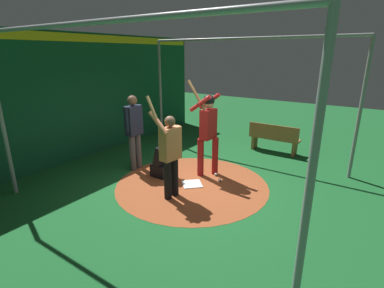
{
  "coord_description": "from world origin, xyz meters",
  "views": [
    {
      "loc": [
        3.28,
        -4.87,
        2.81
      ],
      "look_at": [
        0.0,
        0.0,
        0.95
      ],
      "focal_mm": 26.94,
      "sensor_mm": 36.0,
      "label": 1
    }
  ],
  "objects_px": {
    "home_plate": "(192,184)",
    "visitor": "(170,152)",
    "baseball_2": "(216,174)",
    "umpire": "(134,128)",
    "baseball_0": "(172,178)",
    "batter": "(208,127)",
    "catcher": "(163,161)",
    "bench": "(274,138)",
    "baseball_1": "(220,180)"
  },
  "relations": [
    {
      "from": "visitor",
      "to": "bench",
      "type": "height_order",
      "value": "visitor"
    },
    {
      "from": "visitor",
      "to": "baseball_0",
      "type": "distance_m",
      "value": 1.23
    },
    {
      "from": "visitor",
      "to": "baseball_2",
      "type": "xyz_separation_m",
      "value": [
        0.25,
        1.41,
        -0.93
      ]
    },
    {
      "from": "batter",
      "to": "baseball_2",
      "type": "distance_m",
      "value": 1.17
    },
    {
      "from": "baseball_0",
      "to": "home_plate",
      "type": "bearing_deg",
      "value": 7.92
    },
    {
      "from": "bench",
      "to": "baseball_0",
      "type": "distance_m",
      "value": 3.49
    },
    {
      "from": "visitor",
      "to": "umpire",
      "type": "bearing_deg",
      "value": 164.54
    },
    {
      "from": "umpire",
      "to": "baseball_0",
      "type": "height_order",
      "value": "umpire"
    },
    {
      "from": "home_plate",
      "to": "batter",
      "type": "relative_size",
      "value": 0.19
    },
    {
      "from": "umpire",
      "to": "visitor",
      "type": "bearing_deg",
      "value": -22.56
    },
    {
      "from": "baseball_1",
      "to": "baseball_2",
      "type": "xyz_separation_m",
      "value": [
        -0.23,
        0.24,
        0.0
      ]
    },
    {
      "from": "home_plate",
      "to": "baseball_0",
      "type": "relative_size",
      "value": 5.68
    },
    {
      "from": "umpire",
      "to": "baseball_1",
      "type": "xyz_separation_m",
      "value": [
        2.13,
        0.49,
        -1.01
      ]
    },
    {
      "from": "umpire",
      "to": "bench",
      "type": "distance_m",
      "value": 4.07
    },
    {
      "from": "home_plate",
      "to": "visitor",
      "type": "xyz_separation_m",
      "value": [
        -0.04,
        -0.71,
        0.97
      ]
    },
    {
      "from": "umpire",
      "to": "bench",
      "type": "height_order",
      "value": "umpire"
    },
    {
      "from": "home_plate",
      "to": "bench",
      "type": "relative_size",
      "value": 0.29
    },
    {
      "from": "home_plate",
      "to": "catcher",
      "type": "height_order",
      "value": "catcher"
    },
    {
      "from": "umpire",
      "to": "catcher",
      "type": "bearing_deg",
      "value": 1.77
    },
    {
      "from": "batter",
      "to": "visitor",
      "type": "distance_m",
      "value": 1.4
    },
    {
      "from": "visitor",
      "to": "baseball_2",
      "type": "height_order",
      "value": "visitor"
    },
    {
      "from": "home_plate",
      "to": "umpire",
      "type": "bearing_deg",
      "value": -179.12
    },
    {
      "from": "batter",
      "to": "baseball_1",
      "type": "height_order",
      "value": "batter"
    },
    {
      "from": "batter",
      "to": "visitor",
      "type": "height_order",
      "value": "batter"
    },
    {
      "from": "baseball_0",
      "to": "baseball_2",
      "type": "height_order",
      "value": "same"
    },
    {
      "from": "umpire",
      "to": "baseball_0",
      "type": "distance_m",
      "value": 1.56
    },
    {
      "from": "home_plate",
      "to": "visitor",
      "type": "distance_m",
      "value": 1.2
    },
    {
      "from": "home_plate",
      "to": "baseball_2",
      "type": "relative_size",
      "value": 5.68
    },
    {
      "from": "visitor",
      "to": "baseball_2",
      "type": "relative_size",
      "value": 27.73
    },
    {
      "from": "visitor",
      "to": "bench",
      "type": "distance_m",
      "value": 3.99
    },
    {
      "from": "visitor",
      "to": "baseball_1",
      "type": "relative_size",
      "value": 27.73
    },
    {
      "from": "catcher",
      "to": "umpire",
      "type": "distance_m",
      "value": 1.09
    },
    {
      "from": "home_plate",
      "to": "batter",
      "type": "xyz_separation_m",
      "value": [
        -0.01,
        0.67,
        1.18
      ]
    },
    {
      "from": "home_plate",
      "to": "bench",
      "type": "height_order",
      "value": "bench"
    },
    {
      "from": "catcher",
      "to": "visitor",
      "type": "height_order",
      "value": "visitor"
    },
    {
      "from": "baseball_2",
      "to": "umpire",
      "type": "bearing_deg",
      "value": -159.07
    },
    {
      "from": "batter",
      "to": "baseball_2",
      "type": "relative_size",
      "value": 30.28
    },
    {
      "from": "umpire",
      "to": "baseball_2",
      "type": "xyz_separation_m",
      "value": [
        1.9,
        0.73,
        -1.01
      ]
    },
    {
      "from": "batter",
      "to": "baseball_0",
      "type": "xyz_separation_m",
      "value": [
        -0.5,
        -0.74,
        -1.15
      ]
    },
    {
      "from": "batter",
      "to": "home_plate",
      "type": "bearing_deg",
      "value": -89.12
    },
    {
      "from": "baseball_1",
      "to": "visitor",
      "type": "bearing_deg",
      "value": -112.3
    },
    {
      "from": "umpire",
      "to": "baseball_2",
      "type": "bearing_deg",
      "value": 20.93
    },
    {
      "from": "umpire",
      "to": "baseball_2",
      "type": "relative_size",
      "value": 25.11
    },
    {
      "from": "baseball_0",
      "to": "umpire",
      "type": "bearing_deg",
      "value": 177.85
    },
    {
      "from": "baseball_2",
      "to": "visitor",
      "type": "bearing_deg",
      "value": -100.08
    },
    {
      "from": "batter",
      "to": "bench",
      "type": "xyz_separation_m",
      "value": [
        0.77,
        2.49,
        -0.76
      ]
    },
    {
      "from": "catcher",
      "to": "visitor",
      "type": "bearing_deg",
      "value": -41.97
    },
    {
      "from": "catcher",
      "to": "baseball_0",
      "type": "bearing_deg",
      "value": -12.37
    },
    {
      "from": "umpire",
      "to": "baseball_1",
      "type": "bearing_deg",
      "value": 12.98
    },
    {
      "from": "batter",
      "to": "bench",
      "type": "bearing_deg",
      "value": 72.92
    }
  ]
}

